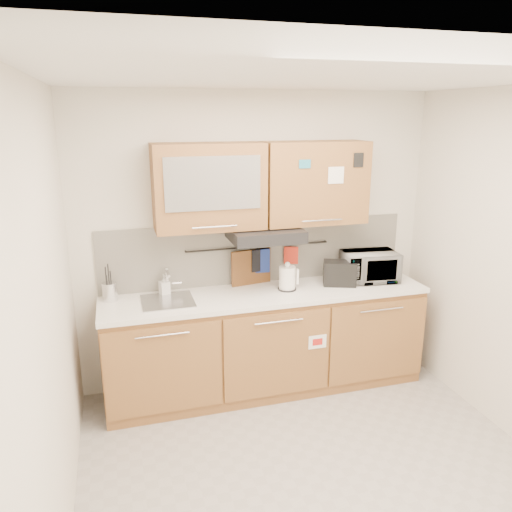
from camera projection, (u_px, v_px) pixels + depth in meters
floor at (317, 474)px, 3.45m from camera, size 3.20×3.20×0.00m
ceiling at (333, 76)px, 2.74m from camera, size 3.20×3.20×0.00m
wall_back at (257, 241)px, 4.48m from camera, size 3.20×0.00×3.20m
wall_left at (48, 327)px, 2.67m from camera, size 0.00×3.00×3.00m
base_cabinet at (267, 346)px, 4.44m from camera, size 2.80×0.64×0.88m
countertop at (267, 294)px, 4.31m from camera, size 2.82×0.62×0.04m
backsplash at (257, 252)px, 4.50m from camera, size 2.80×0.02×0.56m
upper_cabinets at (262, 185)px, 4.17m from camera, size 1.82×0.37×0.70m
range_hood at (265, 234)px, 4.22m from camera, size 0.60×0.46×0.10m
sink at (168, 301)px, 4.09m from camera, size 0.42×0.40×0.26m
utensil_rail at (259, 247)px, 4.45m from camera, size 1.30×0.02×0.02m
utensil_crock at (110, 291)px, 4.09m from camera, size 0.16×0.16×0.31m
kettle at (287, 279)px, 4.34m from camera, size 0.18×0.16×0.25m
toaster at (340, 273)px, 4.46m from camera, size 0.33×0.26×0.22m
microwave at (370, 266)px, 4.57m from camera, size 0.52×0.38×0.27m
soap_bottle at (164, 285)px, 4.22m from camera, size 0.10×0.10×0.17m
cutting_board at (251, 275)px, 4.48m from camera, size 0.37×0.09×0.46m
oven_mitt at (262, 261)px, 4.48m from camera, size 0.13×0.04×0.22m
dark_pouch at (258, 260)px, 4.46m from camera, size 0.13×0.06×0.20m
pot_holder at (291, 255)px, 4.54m from camera, size 0.13×0.07×0.16m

